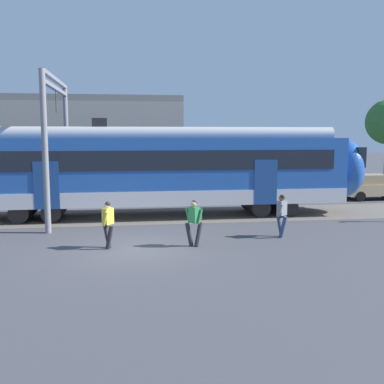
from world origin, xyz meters
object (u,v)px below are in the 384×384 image
pedestrian_yellow (108,221)px  parked_car_tan (373,187)px  pedestrian_green (194,219)px  pedestrian_grey (282,213)px

pedestrian_yellow → parked_car_tan: 18.51m
parked_car_tan → pedestrian_yellow: bearing=-147.4°
pedestrian_green → pedestrian_grey: 3.68m
pedestrian_yellow → pedestrian_grey: size_ratio=1.00×
pedestrian_green → pedestrian_grey: (3.55, 0.96, -0.03)m
pedestrian_yellow → parked_car_tan: (15.59, 9.98, -0.18)m
pedestrian_grey → pedestrian_green: bearing=-164.9°
pedestrian_green → pedestrian_grey: bearing=15.1°
pedestrian_yellow → pedestrian_green: (3.02, -0.13, 0.03)m
pedestrian_yellow → parked_car_tan: bearing=32.6°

